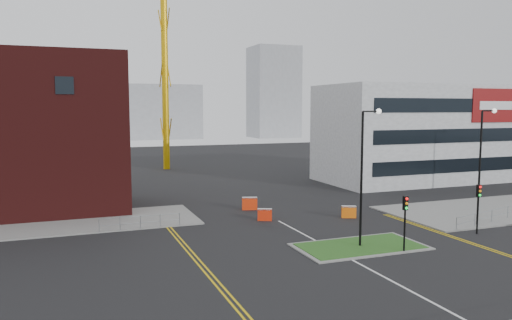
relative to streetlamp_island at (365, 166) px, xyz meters
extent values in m
plane|color=black|center=(-2.22, -8.00, -5.41)|extent=(200.00, 200.00, 0.00)
cube|color=slate|center=(-22.22, 14.00, -5.35)|extent=(28.00, 8.00, 0.12)
cube|color=slate|center=(19.78, 6.00, -5.35)|extent=(24.00, 10.00, 0.12)
cube|color=slate|center=(-0.22, 0.00, -5.37)|extent=(8.60, 4.60, 0.08)
cube|color=#1F4F1A|center=(-0.22, 0.00, -5.35)|extent=(8.00, 4.00, 0.12)
cube|color=#471211|center=(-22.22, 20.00, 1.59)|extent=(18.00, 10.00, 14.00)
cube|color=black|center=(-18.22, 14.98, 5.59)|extent=(1.40, 0.10, 1.40)
cube|color=#A5A7A9|center=(23.78, 24.00, 0.59)|extent=(25.00, 12.00, 12.00)
cube|color=black|center=(23.78, 17.98, -2.92)|extent=(22.00, 0.10, 1.60)
cube|color=black|center=(23.78, 17.98, 0.59)|extent=(22.00, 0.10, 1.60)
cube|color=black|center=(23.78, 17.98, 4.09)|extent=(22.00, 0.10, 1.60)
cube|color=maroon|center=(29.78, 17.92, 4.09)|extent=(7.00, 0.15, 4.00)
cube|color=white|center=(29.78, 17.82, 4.09)|extent=(5.00, 0.05, 1.00)
cylinder|color=gold|center=(-4.22, 47.00, 12.70)|extent=(1.00, 1.00, 36.22)
cylinder|color=black|center=(-0.22, 0.00, -0.91)|extent=(0.16, 0.16, 9.00)
cylinder|color=black|center=(0.38, 0.00, 3.59)|extent=(1.20, 0.10, 0.10)
sphere|color=silver|center=(0.98, 0.00, 3.59)|extent=(0.36, 0.36, 0.36)
cylinder|color=black|center=(11.78, 2.00, -0.91)|extent=(0.16, 0.16, 9.00)
cylinder|color=black|center=(12.38, 2.00, 3.59)|extent=(1.20, 0.10, 0.10)
sphere|color=silver|center=(12.98, 2.00, 3.59)|extent=(0.36, 0.36, 0.36)
cylinder|color=black|center=(1.78, -2.00, -3.91)|extent=(0.12, 0.12, 3.00)
cube|color=black|center=(1.78, -2.00, -2.21)|extent=(0.28, 0.22, 0.90)
sphere|color=red|center=(1.78, -2.13, -1.91)|extent=(0.18, 0.18, 0.18)
sphere|color=orange|center=(1.78, -2.13, -2.21)|extent=(0.18, 0.18, 0.18)
sphere|color=#0CCC33|center=(1.78, -2.13, -2.51)|extent=(0.18, 0.18, 0.18)
cylinder|color=black|center=(9.78, 0.00, -3.91)|extent=(0.12, 0.12, 3.00)
cube|color=black|center=(9.78, 0.00, -2.21)|extent=(0.28, 0.22, 0.90)
sphere|color=red|center=(9.78, -0.13, -1.91)|extent=(0.18, 0.18, 0.18)
sphere|color=orange|center=(9.78, -0.13, -2.21)|extent=(0.18, 0.18, 0.18)
sphere|color=#0CCC33|center=(9.78, -0.13, -2.51)|extent=(0.18, 0.18, 0.18)
cylinder|color=gray|center=(-13.22, 10.00, -4.36)|extent=(6.00, 0.04, 0.04)
cylinder|color=gray|center=(-13.22, 10.00, -4.86)|extent=(6.00, 0.04, 0.04)
cylinder|color=gray|center=(-16.22, 10.00, -4.86)|extent=(0.05, 0.05, 1.10)
cylinder|color=gray|center=(-10.22, 10.00, -4.86)|extent=(0.05, 0.05, 1.10)
cylinder|color=gray|center=(8.78, 1.00, -4.86)|extent=(0.05, 0.05, 1.10)
cube|color=silver|center=(-2.22, -6.00, -5.41)|extent=(0.15, 30.00, 0.01)
cube|color=gold|center=(-11.22, 2.00, -5.41)|extent=(0.12, 24.00, 0.01)
cube|color=gold|center=(-10.92, 2.00, -5.41)|extent=(0.12, 24.00, 0.01)
cube|color=gold|center=(7.28, -2.00, -5.41)|extent=(0.12, 20.00, 0.01)
cube|color=gold|center=(7.58, -2.00, -5.41)|extent=(0.12, 20.00, 0.01)
cube|color=gray|center=(7.78, 122.00, 2.59)|extent=(24.00, 12.00, 16.00)
cube|color=gray|center=(42.78, 117.00, 8.59)|extent=(14.00, 12.00, 28.00)
cube|color=gray|center=(-10.22, 132.00, 0.59)|extent=(30.00, 12.00, 12.00)
cube|color=red|center=(-3.22, 9.57, -4.93)|extent=(1.22, 0.83, 0.97)
cube|color=silver|center=(-3.22, 9.57, -4.49)|extent=(1.22, 0.83, 0.12)
cube|color=#EF340D|center=(-2.88, 14.11, -4.84)|extent=(1.44, 0.85, 1.14)
cube|color=silver|center=(-2.88, 14.11, -4.33)|extent=(1.44, 0.85, 0.14)
cube|color=orange|center=(3.78, 8.00, -4.91)|extent=(1.26, 0.83, 1.00)
cube|color=silver|center=(3.78, 8.00, -4.46)|extent=(1.26, 0.83, 0.12)
camera|label=1|loc=(-18.20, -27.80, 3.82)|focal=35.00mm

